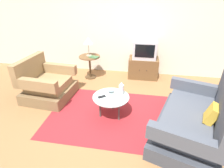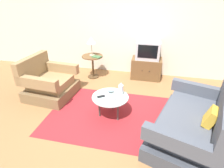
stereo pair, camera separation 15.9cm
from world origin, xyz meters
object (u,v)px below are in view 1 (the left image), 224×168
coffee_table (111,98)px  bowl (111,91)px  vase (121,88)px  tv_remote_silver (123,98)px  television (145,50)px  side_table (90,62)px  couch (194,121)px  tv_stand (143,68)px  armchair (47,85)px  mug (114,98)px  book (94,57)px  tv_remote_dark (102,97)px  table_lamp (88,41)px

coffee_table → bowl: (-0.02, 0.15, 0.06)m
vase → tv_remote_silver: size_ratio=1.52×
television → vase: 1.81m
side_table → tv_remote_silver: 1.95m
couch → tv_stand: couch is taller
armchair → tv_remote_silver: size_ratio=6.40×
mug → tv_remote_silver: 0.16m
vase → tv_remote_silver: vase is taller
mug → tv_remote_silver: size_ratio=0.77×
side_table → coffee_table: bearing=-61.6°
bowl → vase: bearing=-9.4°
tv_remote_silver → book: (-0.94, 1.55, 0.20)m
book → tv_remote_dark: bearing=-53.7°
television → tv_remote_silver: size_ratio=3.66×
couch → coffee_table: bearing=95.2°
armchair → tv_stand: (2.10, 1.43, -0.02)m
television → armchair: bearing=-145.7°
book → tv_stand: bearing=32.0°
side_table → tv_stand: size_ratio=0.79×
tv_stand → television: television is taller
table_lamp → vase: table_lamp is taller
table_lamp → tv_remote_dark: table_lamp is taller
tv_stand → tv_remote_silver: tv_stand is taller
armchair → table_lamp: size_ratio=2.16×
table_lamp → tv_remote_dark: bearing=-66.7°
television → bowl: television is taller
side_table → vase: 1.80m
mug → book: book is taller
armchair → side_table: armchair is taller
bowl → armchair: bearing=169.5°
coffee_table → table_lamp: (-0.87, 1.60, 0.63)m
tv_stand → tv_remote_silver: (-0.35, -1.90, 0.15)m
table_lamp → book: size_ratio=1.82×
mug → tv_remote_dark: mug is taller
tv_stand → vase: 1.80m
coffee_table → television: television is taller
bowl → book: book is taller
table_lamp → vase: (1.05, -1.49, -0.47)m
armchair → coffee_table: (1.53, -0.43, 0.08)m
television → tv_remote_dark: (-0.73, -1.91, -0.35)m
couch → bowl: 1.52m
tv_remote_dark → tv_stand: bearing=-145.8°
vase → tv_remote_dark: size_ratio=1.75×
armchair → bowl: bearing=84.1°
mug → tv_remote_dark: bearing=167.6°
couch → table_lamp: size_ratio=3.85×
side_table → book: bearing=-28.1°
couch → armchair: bearing=93.8°
table_lamp → mug: 2.03m
couch → television: (-0.84, 2.19, 0.48)m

